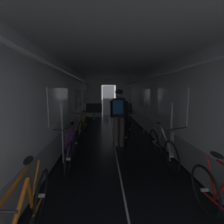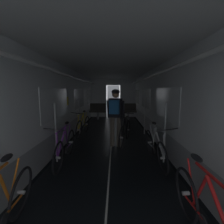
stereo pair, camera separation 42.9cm
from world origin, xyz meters
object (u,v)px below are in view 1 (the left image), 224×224
object	(u,v)px
bench_seat_far_left	(94,110)
bicycle_black_in_aisle	(127,132)
bench_seat_far_right	(124,110)
bicycle_purple	(72,148)
bicycle_orange	(27,223)
bicycle_yellow	(83,126)
bicycle_silver	(162,146)
person_cyclist_aisle	(119,111)

from	to	relation	value
bench_seat_far_left	bicycle_black_in_aisle	distance (m)	4.78
bench_seat_far_right	bicycle_purple	size ratio (longest dim) A/B	0.58
bicycle_orange	bicycle_yellow	distance (m)	4.58
bicycle_silver	bicycle_orange	world-z (taller)	bicycle_orange
bench_seat_far_left	bicycle_orange	world-z (taller)	bicycle_orange
bench_seat_far_left	bicycle_purple	bearing A→B (deg)	-91.39
bicycle_orange	bicycle_yellow	world-z (taller)	bicycle_orange
bench_seat_far_left	bicycle_silver	distance (m)	6.31
bicycle_silver	bicycle_purple	world-z (taller)	bicycle_silver
bench_seat_far_right	bicycle_black_in_aisle	bearing A→B (deg)	-95.75
bicycle_yellow	bench_seat_far_right	bearing A→B (deg)	61.08
person_cyclist_aisle	bicycle_black_in_aisle	size ratio (longest dim) A/B	1.05
bicycle_purple	bench_seat_far_right	bearing A→B (deg)	72.10
bicycle_purple	person_cyclist_aisle	xyz separation A→B (m)	(1.18, 1.17, 0.69)
bicycle_yellow	person_cyclist_aisle	distance (m)	1.88
bicycle_yellow	bicycle_black_in_aisle	size ratio (longest dim) A/B	1.03
person_cyclist_aisle	bicycle_black_in_aisle	distance (m)	0.80
bicycle_silver	bicycle_orange	bearing A→B (deg)	-134.39
bench_seat_far_left	bicycle_black_in_aisle	size ratio (longest dim) A/B	0.59
bench_seat_far_right	bicycle_yellow	xyz separation A→B (m)	(-2.00, -3.61, -0.19)
bench_seat_far_left	bench_seat_far_right	size ratio (longest dim) A/B	1.00
bicycle_orange	bicycle_black_in_aisle	xyz separation A→B (m)	(1.52, 3.61, 0.00)
bench_seat_far_right	bicycle_black_in_aisle	xyz separation A→B (m)	(-0.46, -4.58, -0.18)
bench_seat_far_left	bicycle_silver	bearing A→B (deg)	-71.88
bench_seat_far_right	bicycle_purple	distance (m)	6.34
bicycle_purple	bicycle_orange	size ratio (longest dim) A/B	1.00
bicycle_purple	bicycle_orange	bearing A→B (deg)	-90.94
person_cyclist_aisle	bicycle_black_in_aisle	xyz separation A→B (m)	(0.31, 0.27, -0.69)
bicycle_silver	bicycle_yellow	distance (m)	3.22
person_cyclist_aisle	bicycle_orange	bearing A→B (deg)	-110.00
bench_seat_far_right	bicycle_black_in_aisle	distance (m)	4.61
bench_seat_far_right	person_cyclist_aisle	bearing A→B (deg)	-98.99
bicycle_purple	bicycle_orange	xyz separation A→B (m)	(-0.04, -2.16, -0.00)
bicycle_orange	person_cyclist_aisle	size ratio (longest dim) A/B	0.98
bicycle_silver	bicycle_purple	distance (m)	2.11
bench_seat_far_left	person_cyclist_aisle	bearing A→B (deg)	-77.99
bicycle_black_in_aisle	bicycle_orange	bearing A→B (deg)	-112.85
bicycle_purple	bicycle_black_in_aisle	distance (m)	2.07
bicycle_orange	bicycle_black_in_aisle	size ratio (longest dim) A/B	1.03
bench_seat_far_left	bicycle_orange	bearing A→B (deg)	-91.27
bench_seat_far_right	bicycle_orange	size ratio (longest dim) A/B	0.58
bicycle_silver	bicycle_black_in_aisle	bearing A→B (deg)	113.84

